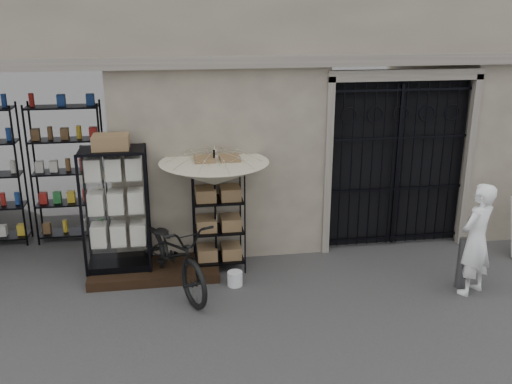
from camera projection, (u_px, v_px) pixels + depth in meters
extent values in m
plane|color=black|center=(328.00, 312.00, 7.92)|extent=(80.00, 80.00, 0.00)
cube|color=black|center=(22.00, 168.00, 9.42)|extent=(3.00, 1.70, 3.00)
cube|color=black|center=(27.00, 175.00, 9.96)|extent=(2.70, 0.50, 2.50)
cube|color=black|center=(394.00, 161.00, 9.85)|extent=(2.50, 0.06, 3.00)
cube|color=black|center=(397.00, 166.00, 9.72)|extent=(0.05, 0.05, 2.80)
cube|color=black|center=(155.00, 271.00, 8.99)|extent=(2.00, 0.90, 0.15)
cube|color=black|center=(121.00, 263.00, 8.97)|extent=(1.06, 0.78, 0.11)
cube|color=silver|center=(110.00, 216.00, 8.42)|extent=(0.86, 0.22, 1.77)
cube|color=silver|center=(117.00, 216.00, 8.73)|extent=(0.88, 0.59, 1.48)
cube|color=olive|center=(111.00, 145.00, 8.39)|extent=(0.61, 0.51, 0.21)
cube|color=black|center=(218.00, 216.00, 9.02)|extent=(0.93, 0.81, 1.76)
cube|color=olive|center=(218.00, 220.00, 9.03)|extent=(0.78, 0.67, 1.32)
cylinder|color=black|center=(215.00, 212.00, 8.90)|extent=(0.04, 0.04, 1.99)
imported|color=beige|center=(214.00, 167.00, 8.67)|extent=(1.85, 1.87, 1.34)
cylinder|color=silver|center=(235.00, 279.00, 8.65)|extent=(0.23, 0.23, 0.22)
imported|color=black|center=(175.00, 287.00, 8.62)|extent=(1.13, 1.33, 2.14)
cylinder|color=#5D5D5F|center=(462.00, 263.00, 8.51)|extent=(0.16, 0.16, 0.79)
imported|color=white|center=(469.00, 292.00, 8.48)|extent=(1.36, 1.78, 0.40)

